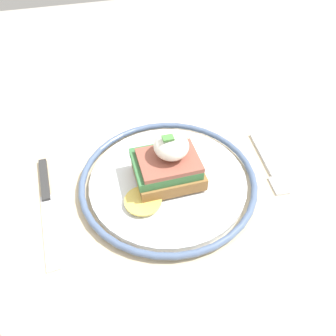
{
  "coord_description": "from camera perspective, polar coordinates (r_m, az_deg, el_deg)",
  "views": [
    {
      "loc": [
        0.07,
        0.31,
        1.14
      ],
      "look_at": [
        -0.02,
        -0.01,
        0.78
      ],
      "focal_mm": 35.0,
      "sensor_mm": 36.0,
      "label": 1
    }
  ],
  "objects": [
    {
      "name": "dining_table",
      "position": [
        0.62,
        -1.79,
        -12.42
      ],
      "size": [
        0.96,
        0.64,
        0.75
      ],
      "color": "#C6B28E",
      "rests_on": "ground_plane"
    },
    {
      "name": "plate",
      "position": [
        0.51,
        -0.0,
        -2.1
      ],
      "size": [
        0.28,
        0.28,
        0.02
      ],
      "color": "silver",
      "rests_on": "dining_table"
    },
    {
      "name": "sandwich",
      "position": [
        0.49,
        -0.09,
        0.7
      ],
      "size": [
        0.12,
        0.11,
        0.08
      ],
      "color": "olive",
      "rests_on": "plate"
    },
    {
      "name": "fork",
      "position": [
        0.57,
        17.07,
        0.46
      ],
      "size": [
        0.03,
        0.14,
        0.0
      ],
      "color": "silver",
      "rests_on": "dining_table"
    },
    {
      "name": "knife",
      "position": [
        0.53,
        -20.39,
        -5.14
      ],
      "size": [
        0.03,
        0.21,
        0.01
      ],
      "color": "#2D2D2D",
      "rests_on": "dining_table"
    }
  ]
}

